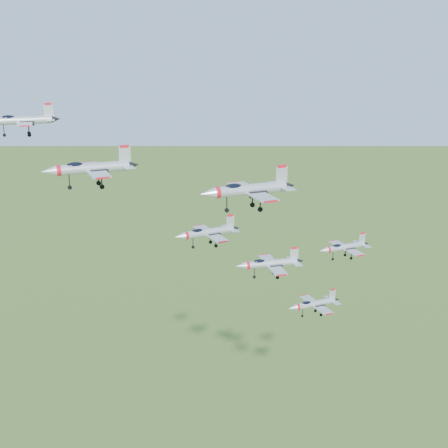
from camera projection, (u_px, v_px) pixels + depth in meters
jet_lead at (20, 120)px, 93.44m from camera, size 11.45×9.63×3.08m
jet_left_high at (90, 168)px, 88.48m from camera, size 13.97×11.64×3.73m
jet_right_high at (248, 189)px, 77.83m from camera, size 13.01×10.84×3.48m
jet_left_low at (207, 232)px, 112.24m from camera, size 12.92×10.66×3.45m
jet_right_low at (269, 263)px, 94.93m from camera, size 10.73×9.12×2.91m
jet_trail at (344, 247)px, 115.66m from camera, size 10.99×9.11×2.94m
jet_extra at (314, 304)px, 126.09m from camera, size 11.94×9.92×3.19m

